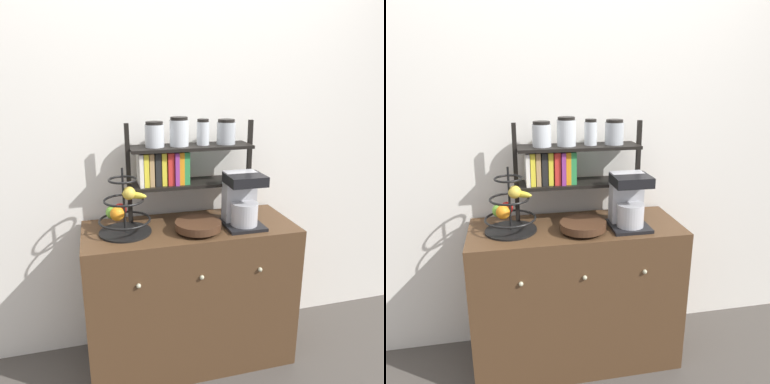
# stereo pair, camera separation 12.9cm
# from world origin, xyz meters

# --- Properties ---
(ground_plane) EXTENTS (12.00, 12.00, 0.00)m
(ground_plane) POSITION_xyz_m (0.00, 0.00, 0.00)
(ground_plane) COLOR #47423D
(wall_back) EXTENTS (7.00, 0.05, 2.60)m
(wall_back) POSITION_xyz_m (0.00, 0.52, 1.30)
(wall_back) COLOR silver
(wall_back) RESTS_ON ground_plane
(sideboard) EXTENTS (1.18, 0.50, 0.86)m
(sideboard) POSITION_xyz_m (0.00, 0.24, 0.43)
(sideboard) COLOR #4C331E
(sideboard) RESTS_ON ground_plane
(coffee_maker) EXTENTS (0.21, 0.23, 0.30)m
(coffee_maker) POSITION_xyz_m (0.28, 0.18, 1.01)
(coffee_maker) COLOR black
(coffee_maker) RESTS_ON sideboard
(fruit_stand) EXTENTS (0.28, 0.28, 0.36)m
(fruit_stand) POSITION_xyz_m (-0.36, 0.24, 0.98)
(fruit_stand) COLOR black
(fruit_stand) RESTS_ON sideboard
(wooden_bowl) EXTENTS (0.25, 0.25, 0.06)m
(wooden_bowl) POSITION_xyz_m (0.02, 0.15, 0.90)
(wooden_bowl) COLOR #422819
(wooden_bowl) RESTS_ON sideboard
(shelf_hutch) EXTENTS (0.73, 0.20, 0.59)m
(shelf_hutch) POSITION_xyz_m (-0.02, 0.36, 1.24)
(shelf_hutch) COLOR black
(shelf_hutch) RESTS_ON sideboard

